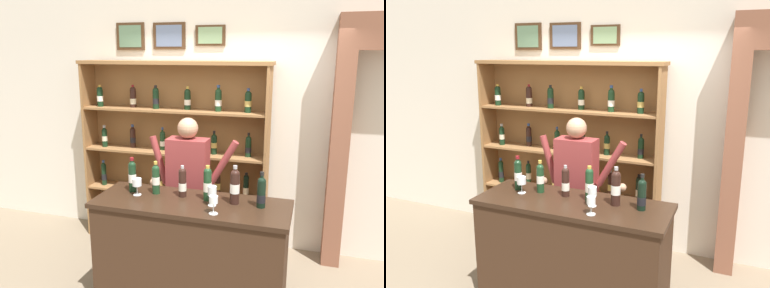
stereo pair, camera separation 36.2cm
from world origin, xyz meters
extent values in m
cube|color=silver|center=(0.00, 1.48, 1.57)|extent=(12.00, 0.16, 3.13)
cube|color=#422B19|center=(-1.22, 1.39, 2.46)|extent=(0.36, 0.02, 0.32)
cube|color=#55775C|center=(-1.22, 1.37, 2.46)|extent=(0.29, 0.01, 0.25)
cube|color=#422B19|center=(-0.73, 1.39, 2.46)|extent=(0.39, 0.02, 0.30)
cube|color=slate|center=(-0.73, 1.37, 2.46)|extent=(0.31, 0.01, 0.24)
cube|color=#422B19|center=(-0.24, 1.39, 2.46)|extent=(0.34, 0.02, 0.23)
cube|color=gray|center=(-0.24, 1.37, 2.46)|extent=(0.27, 0.01, 0.18)
cube|color=olive|center=(-1.71, 1.18, 1.09)|extent=(0.03, 0.33, 2.18)
cube|color=olive|center=(0.47, 1.18, 1.09)|extent=(0.03, 0.33, 2.18)
cube|color=olive|center=(-0.62, 1.34, 1.09)|extent=(2.21, 0.02, 2.18)
cube|color=olive|center=(-0.62, 1.18, 0.14)|extent=(2.15, 0.31, 0.03)
cylinder|color=black|center=(-1.55, 1.16, 0.26)|extent=(0.07, 0.07, 0.22)
sphere|color=black|center=(-1.55, 1.16, 0.38)|extent=(0.07, 0.07, 0.07)
cylinder|color=black|center=(-1.55, 1.16, 0.40)|extent=(0.03, 0.03, 0.06)
cylinder|color=maroon|center=(-1.55, 1.16, 0.42)|extent=(0.03, 0.03, 0.03)
cylinder|color=beige|center=(-1.55, 1.16, 0.26)|extent=(0.08, 0.08, 0.07)
cylinder|color=black|center=(-1.15, 1.17, 0.27)|extent=(0.07, 0.07, 0.23)
sphere|color=black|center=(-1.15, 1.17, 0.39)|extent=(0.07, 0.07, 0.07)
cylinder|color=black|center=(-1.15, 1.17, 0.42)|extent=(0.03, 0.03, 0.06)
cylinder|color=black|center=(-1.15, 1.17, 0.44)|extent=(0.04, 0.04, 0.03)
cylinder|color=black|center=(-1.15, 1.17, 0.26)|extent=(0.08, 0.08, 0.08)
cylinder|color=black|center=(-0.83, 1.18, 0.26)|extent=(0.07, 0.07, 0.22)
sphere|color=black|center=(-0.83, 1.18, 0.38)|extent=(0.07, 0.07, 0.07)
cylinder|color=black|center=(-0.83, 1.18, 0.41)|extent=(0.03, 0.03, 0.08)
cylinder|color=#B79338|center=(-0.83, 1.18, 0.44)|extent=(0.03, 0.03, 0.03)
cylinder|color=black|center=(-0.83, 1.18, 0.23)|extent=(0.08, 0.08, 0.07)
cylinder|color=black|center=(-0.47, 1.19, 0.26)|extent=(0.07, 0.07, 0.23)
sphere|color=black|center=(-0.47, 1.19, 0.38)|extent=(0.07, 0.07, 0.07)
cylinder|color=black|center=(-0.47, 1.19, 0.41)|extent=(0.03, 0.03, 0.07)
cylinder|color=maroon|center=(-0.47, 1.19, 0.44)|extent=(0.03, 0.03, 0.03)
cylinder|color=tan|center=(-0.47, 1.19, 0.25)|extent=(0.08, 0.08, 0.07)
cylinder|color=#19381E|center=(-0.12, 1.17, 0.26)|extent=(0.07, 0.07, 0.22)
sphere|color=#19381E|center=(-0.12, 1.17, 0.38)|extent=(0.07, 0.07, 0.07)
cylinder|color=#19381E|center=(-0.12, 1.17, 0.40)|extent=(0.03, 0.03, 0.06)
cylinder|color=#99999E|center=(-0.12, 1.17, 0.42)|extent=(0.04, 0.04, 0.03)
cylinder|color=silver|center=(-0.12, 1.17, 0.24)|extent=(0.08, 0.08, 0.07)
cylinder|color=black|center=(0.30, 1.20, 0.26)|extent=(0.07, 0.07, 0.22)
sphere|color=black|center=(0.30, 1.20, 0.38)|extent=(0.07, 0.07, 0.07)
cylinder|color=black|center=(0.30, 1.20, 0.41)|extent=(0.03, 0.03, 0.08)
cylinder|color=navy|center=(0.30, 1.20, 0.44)|extent=(0.04, 0.04, 0.03)
cylinder|color=tan|center=(0.30, 1.20, 0.25)|extent=(0.08, 0.08, 0.07)
cube|color=olive|center=(-0.62, 1.18, 0.63)|extent=(2.15, 0.31, 0.02)
cylinder|color=black|center=(-1.54, 1.15, 0.77)|extent=(0.06, 0.06, 0.24)
sphere|color=black|center=(-1.54, 1.15, 0.89)|extent=(0.06, 0.06, 0.06)
cylinder|color=black|center=(-1.54, 1.15, 0.92)|extent=(0.03, 0.03, 0.07)
cylinder|color=navy|center=(-1.54, 1.15, 0.95)|extent=(0.03, 0.03, 0.03)
cylinder|color=black|center=(-1.54, 1.15, 0.75)|extent=(0.06, 0.06, 0.08)
cylinder|color=black|center=(-1.16, 1.19, 0.77)|extent=(0.06, 0.06, 0.24)
sphere|color=black|center=(-1.16, 1.19, 0.89)|extent=(0.06, 0.06, 0.06)
cylinder|color=black|center=(-1.16, 1.19, 0.92)|extent=(0.03, 0.03, 0.06)
cylinder|color=black|center=(-1.16, 1.19, 0.94)|extent=(0.03, 0.03, 0.03)
cylinder|color=beige|center=(-1.16, 1.19, 0.76)|extent=(0.06, 0.06, 0.08)
cylinder|color=black|center=(-0.79, 1.18, 0.76)|extent=(0.06, 0.06, 0.23)
sphere|color=black|center=(-0.79, 1.18, 0.89)|extent=(0.06, 0.06, 0.06)
cylinder|color=black|center=(-0.79, 1.18, 0.92)|extent=(0.03, 0.03, 0.08)
cylinder|color=#B79338|center=(-0.79, 1.18, 0.95)|extent=(0.03, 0.03, 0.03)
cylinder|color=tan|center=(-0.79, 1.18, 0.73)|extent=(0.06, 0.06, 0.07)
cylinder|color=black|center=(-0.42, 1.21, 0.76)|extent=(0.06, 0.06, 0.23)
sphere|color=black|center=(-0.42, 1.21, 0.88)|extent=(0.06, 0.06, 0.06)
cylinder|color=black|center=(-0.42, 1.21, 0.91)|extent=(0.02, 0.02, 0.06)
cylinder|color=#B79338|center=(-0.42, 1.21, 0.93)|extent=(0.03, 0.03, 0.03)
cylinder|color=silver|center=(-0.42, 1.21, 0.75)|extent=(0.06, 0.06, 0.07)
cylinder|color=black|center=(-0.08, 1.20, 0.76)|extent=(0.06, 0.06, 0.24)
sphere|color=black|center=(-0.08, 1.20, 0.89)|extent=(0.06, 0.06, 0.06)
cylinder|color=black|center=(-0.08, 1.20, 0.92)|extent=(0.03, 0.03, 0.08)
cylinder|color=#99999E|center=(-0.08, 1.20, 0.95)|extent=(0.03, 0.03, 0.03)
cylinder|color=tan|center=(-0.08, 1.20, 0.76)|extent=(0.06, 0.06, 0.08)
cylinder|color=black|center=(0.25, 1.22, 0.76)|extent=(0.06, 0.06, 0.24)
sphere|color=black|center=(0.25, 1.22, 0.89)|extent=(0.06, 0.06, 0.06)
cylinder|color=black|center=(0.25, 1.22, 0.91)|extent=(0.03, 0.03, 0.06)
cylinder|color=black|center=(0.25, 1.22, 0.93)|extent=(0.03, 0.03, 0.03)
cylinder|color=beige|center=(0.25, 1.22, 0.73)|extent=(0.06, 0.06, 0.08)
cube|color=olive|center=(-0.62, 1.18, 1.13)|extent=(2.15, 0.31, 0.02)
cylinder|color=black|center=(-1.50, 1.15, 1.24)|extent=(0.07, 0.07, 0.19)
sphere|color=black|center=(-1.50, 1.15, 1.34)|extent=(0.07, 0.07, 0.07)
cylinder|color=black|center=(-1.50, 1.15, 1.37)|extent=(0.03, 0.03, 0.07)
cylinder|color=#99999E|center=(-1.50, 1.15, 1.39)|extent=(0.04, 0.04, 0.03)
cylinder|color=beige|center=(-1.50, 1.15, 1.24)|extent=(0.07, 0.07, 0.06)
cylinder|color=black|center=(-1.16, 1.22, 1.24)|extent=(0.07, 0.07, 0.21)
sphere|color=black|center=(-1.16, 1.22, 1.35)|extent=(0.07, 0.07, 0.07)
cylinder|color=black|center=(-1.16, 1.22, 1.38)|extent=(0.03, 0.03, 0.07)
cylinder|color=navy|center=(-1.16, 1.22, 1.41)|extent=(0.03, 0.03, 0.03)
cylinder|color=black|center=(-1.16, 1.22, 1.23)|extent=(0.07, 0.07, 0.07)
cylinder|color=#19381E|center=(-0.77, 1.22, 1.24)|extent=(0.07, 0.07, 0.19)
sphere|color=#19381E|center=(-0.77, 1.22, 1.33)|extent=(0.07, 0.07, 0.07)
cylinder|color=#19381E|center=(-0.77, 1.22, 1.37)|extent=(0.02, 0.02, 0.08)
cylinder|color=navy|center=(-0.77, 1.22, 1.40)|extent=(0.03, 0.03, 0.03)
cylinder|color=silver|center=(-0.77, 1.22, 1.22)|extent=(0.07, 0.07, 0.06)
cylinder|color=black|center=(-0.43, 1.18, 1.24)|extent=(0.07, 0.07, 0.21)
sphere|color=black|center=(-0.43, 1.18, 1.35)|extent=(0.07, 0.07, 0.07)
cylinder|color=black|center=(-0.43, 1.18, 1.39)|extent=(0.03, 0.03, 0.08)
cylinder|color=navy|center=(-0.43, 1.18, 1.42)|extent=(0.03, 0.03, 0.03)
cylinder|color=silver|center=(-0.43, 1.18, 1.24)|extent=(0.07, 0.07, 0.07)
cylinder|color=black|center=(-0.13, 1.20, 1.24)|extent=(0.07, 0.07, 0.19)
sphere|color=black|center=(-0.13, 1.20, 1.34)|extent=(0.07, 0.07, 0.07)
cylinder|color=black|center=(-0.13, 1.20, 1.37)|extent=(0.03, 0.03, 0.08)
cylinder|color=black|center=(-0.13, 1.20, 1.40)|extent=(0.03, 0.03, 0.03)
cylinder|color=tan|center=(-0.13, 1.20, 1.25)|extent=(0.07, 0.07, 0.06)
cylinder|color=black|center=(0.26, 1.19, 1.24)|extent=(0.07, 0.07, 0.19)
sphere|color=black|center=(0.26, 1.19, 1.34)|extent=(0.07, 0.07, 0.07)
cylinder|color=black|center=(0.26, 1.19, 1.37)|extent=(0.02, 0.02, 0.07)
cylinder|color=black|center=(0.26, 1.19, 1.40)|extent=(0.03, 0.03, 0.03)
cylinder|color=black|center=(0.26, 1.19, 1.22)|extent=(0.07, 0.07, 0.06)
cube|color=olive|center=(-0.62, 1.18, 1.62)|extent=(2.15, 0.31, 0.02)
cylinder|color=black|center=(-1.54, 1.15, 1.74)|extent=(0.07, 0.07, 0.20)
sphere|color=black|center=(-1.54, 1.15, 1.84)|extent=(0.07, 0.07, 0.07)
cylinder|color=black|center=(-1.54, 1.15, 1.86)|extent=(0.03, 0.03, 0.06)
cylinder|color=#B79338|center=(-1.54, 1.15, 1.88)|extent=(0.03, 0.03, 0.03)
cylinder|color=silver|center=(-1.54, 1.15, 1.73)|extent=(0.07, 0.07, 0.06)
cylinder|color=black|center=(-1.13, 1.20, 1.74)|extent=(0.07, 0.07, 0.20)
sphere|color=black|center=(-1.13, 1.20, 1.85)|extent=(0.07, 0.07, 0.07)
cylinder|color=black|center=(-1.13, 1.20, 1.87)|extent=(0.03, 0.03, 0.06)
cylinder|color=maroon|center=(-1.13, 1.20, 1.89)|extent=(0.03, 0.03, 0.03)
cylinder|color=beige|center=(-1.13, 1.20, 1.71)|extent=(0.07, 0.07, 0.06)
cylinder|color=black|center=(-0.82, 1.17, 1.74)|extent=(0.07, 0.07, 0.20)
sphere|color=black|center=(-0.82, 1.17, 1.85)|extent=(0.07, 0.07, 0.07)
cylinder|color=black|center=(-0.82, 1.17, 1.87)|extent=(0.03, 0.03, 0.06)
cylinder|color=black|center=(-0.82, 1.17, 1.89)|extent=(0.03, 0.03, 0.03)
cylinder|color=black|center=(-0.82, 1.17, 1.73)|extent=(0.07, 0.07, 0.06)
cylinder|color=black|center=(-0.45, 1.21, 1.73)|extent=(0.07, 0.07, 0.19)
sphere|color=black|center=(-0.45, 1.21, 1.83)|extent=(0.07, 0.07, 0.07)
cylinder|color=black|center=(-0.45, 1.21, 1.86)|extent=(0.03, 0.03, 0.07)
cylinder|color=#B79338|center=(-0.45, 1.21, 1.89)|extent=(0.03, 0.03, 0.03)
cylinder|color=silver|center=(-0.45, 1.21, 1.72)|extent=(0.07, 0.07, 0.06)
cylinder|color=#19381E|center=(-0.09, 1.18, 1.74)|extent=(0.07, 0.07, 0.21)
sphere|color=#19381E|center=(-0.09, 1.18, 1.85)|extent=(0.07, 0.07, 0.07)
cylinder|color=#19381E|center=(-0.09, 1.18, 1.88)|extent=(0.03, 0.03, 0.08)
cylinder|color=navy|center=(-0.09, 1.18, 1.91)|extent=(0.04, 0.04, 0.03)
cylinder|color=silver|center=(-0.09, 1.18, 1.73)|extent=(0.07, 0.07, 0.07)
cylinder|color=black|center=(0.24, 1.19, 1.73)|extent=(0.07, 0.07, 0.19)
sphere|color=black|center=(0.24, 1.19, 1.84)|extent=(0.07, 0.07, 0.07)
cylinder|color=black|center=(0.24, 1.19, 1.86)|extent=(0.03, 0.03, 0.07)
cylinder|color=navy|center=(0.24, 1.19, 1.89)|extent=(0.03, 0.03, 0.03)
cylinder|color=tan|center=(0.24, 1.19, 1.73)|extent=(0.07, 0.07, 0.06)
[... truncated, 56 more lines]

